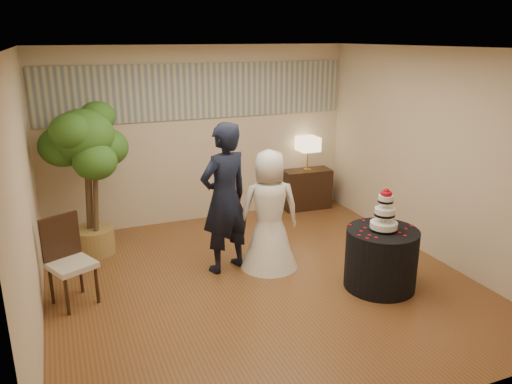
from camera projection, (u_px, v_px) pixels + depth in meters
name	position (u px, v px, depth m)	size (l,w,h in m)	color
floor	(261.00, 282.00, 6.19)	(5.00, 5.00, 0.00)	brown
ceiling	(261.00, 48.00, 5.35)	(5.00, 5.00, 0.00)	white
wall_back	(201.00, 135.00, 7.98)	(5.00, 0.06, 2.80)	beige
wall_front	(396.00, 259.00, 3.56)	(5.00, 0.06, 2.80)	beige
wall_left	(25.00, 199.00, 4.87)	(0.06, 5.00, 2.80)	beige
wall_right	(433.00, 155.00, 6.67)	(0.06, 5.00, 2.80)	beige
mural_border	(200.00, 91.00, 7.75)	(4.90, 0.02, 0.85)	#999B8D
groom	(225.00, 198.00, 6.27)	(0.71, 0.46, 1.94)	black
bride	(269.00, 210.00, 6.40)	(0.77, 0.75, 1.58)	white
cake_table	(381.00, 259.00, 5.99)	(0.85, 0.85, 0.74)	black
wedding_cake	(385.00, 209.00, 5.80)	(0.33, 0.33, 0.51)	white
console	(307.00, 189.00, 8.77)	(0.84, 0.37, 0.70)	black
table_lamp	(308.00, 154.00, 8.58)	(0.33, 0.33, 0.58)	#CEBB88
ficus_tree	(88.00, 180.00, 6.72)	(1.02, 1.02, 2.13)	#33641F
side_chair	(71.00, 262.00, 5.56)	(0.47, 0.49, 1.02)	black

